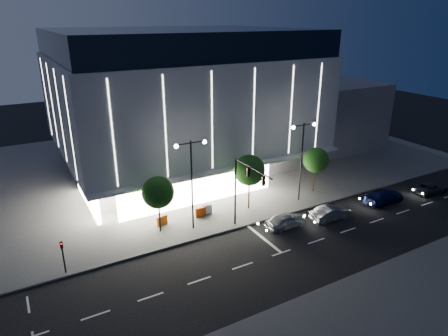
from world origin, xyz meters
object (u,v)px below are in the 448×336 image
car_fourth (431,188)px  car_lead (286,221)px  ped_signal_far (63,254)px  barrier_a (162,221)px  car_second (331,213)px  street_lamp_west (192,173)px  street_lamp_east (302,151)px  traffic_mast (244,183)px  tree_mid (250,172)px  tree_right (316,161)px  barrier_b (205,209)px  barrier_d (207,210)px  car_third (384,196)px  tree_left (158,194)px  barrier_c (201,212)px

car_fourth → car_lead: bearing=88.8°
ped_signal_far → barrier_a: (9.58, 3.52, -1.24)m
car_second → barrier_a: car_second is taller
street_lamp_west → street_lamp_east: size_ratio=1.00×
traffic_mast → tree_mid: (3.03, 3.68, -0.69)m
car_fourth → tree_right: bearing=64.2°
street_lamp_west → barrier_b: bearing=41.8°
street_lamp_west → car_lead: bearing=-26.4°
barrier_d → tree_mid: bearing=-9.1°
street_lamp_east → ped_signal_far: size_ratio=3.00×
ped_signal_far → barrier_d: (14.50, 3.52, -1.24)m
car_third → barrier_b: (-18.61, 6.97, -0.11)m
ped_signal_far → car_fourth: bearing=-6.1°
traffic_mast → barrier_d: bearing=107.8°
tree_left → barrier_b: 6.40m
tree_right → tree_left: bearing=180.0°
traffic_mast → tree_right: 12.63m
tree_right → car_second: tree_right is taller
tree_mid → car_lead: 6.28m
barrier_b → barrier_c: bearing=-154.2°
tree_left → car_lead: size_ratio=1.34×
tree_mid → car_lead: size_ratio=1.44×
car_third → tree_mid: bearing=64.4°
car_fourth → car_third: bearing=86.5°
car_lead → car_second: 5.08m
street_lamp_west → barrier_c: size_ratio=8.18×
ped_signal_far → street_lamp_west: bearing=7.1°
street_lamp_west → barrier_a: (-2.42, 2.01, -5.31)m
traffic_mast → car_fourth: traffic_mast is taller
tree_mid → car_fourth: tree_mid is taller
tree_mid → car_second: (6.05, -5.99, -3.60)m
car_second → tree_left: bearing=71.3°
barrier_d → car_fourth: bearing=-13.7°
street_lamp_west → car_fourth: bearing=-11.6°
car_second → car_third: (7.89, 0.10, 0.02)m
tree_mid → barrier_a: (-9.44, 0.99, -3.68)m
car_lead → tree_mid: bearing=10.6°
street_lamp_east → car_second: size_ratio=2.02×
ped_signal_far → barrier_d: 14.97m
traffic_mast → tree_mid: 4.82m
traffic_mast → street_lamp_east: street_lamp_east is taller
traffic_mast → car_third: bearing=-7.4°
street_lamp_west → ped_signal_far: (-12.00, -1.50, -4.07)m
street_lamp_west → ped_signal_far: size_ratio=3.00×
tree_right → barrier_c: 14.73m
traffic_mast → ped_signal_far: traffic_mast is taller
tree_left → car_third: tree_left is taller
street_lamp_east → barrier_b: street_lamp_east is taller
car_fourth → street_lamp_west: bearing=82.2°
car_lead → barrier_b: (-5.74, 6.12, -0.08)m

